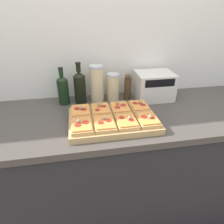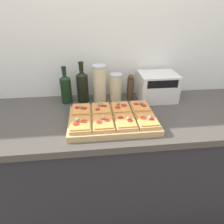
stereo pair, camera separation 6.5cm
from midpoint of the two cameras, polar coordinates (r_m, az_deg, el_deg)
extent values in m
cube|color=silver|center=(1.47, -0.91, 18.18)|extent=(6.00, 0.06, 2.50)
cube|color=#232328|center=(1.54, 0.70, -16.22)|extent=(2.60, 0.64, 0.86)
cube|color=#423D38|center=(1.26, 0.81, -1.50)|extent=(2.63, 0.67, 0.04)
cube|color=tan|center=(1.15, 1.78, -2.39)|extent=(0.50, 0.34, 0.04)
cube|color=tan|center=(1.20, -7.28, 0.24)|extent=(0.11, 0.15, 0.02)
cube|color=#D6843D|center=(1.20, -7.32, 0.83)|extent=(0.10, 0.14, 0.01)
cylinder|color=maroon|center=(1.20, -8.39, 1.29)|extent=(0.03, 0.03, 0.00)
cylinder|color=maroon|center=(1.19, -6.28, 1.01)|extent=(0.03, 0.03, 0.00)
sphere|color=#937A5B|center=(1.19, -7.19, 1.52)|extent=(0.02, 0.02, 0.02)
cube|color=tan|center=(1.20, -1.57, 0.55)|extent=(0.11, 0.15, 0.02)
cube|color=#D6843D|center=(1.20, -1.58, 1.14)|extent=(0.10, 0.14, 0.01)
cylinder|color=maroon|center=(1.17, -2.56, 0.73)|extent=(0.03, 0.03, 0.00)
cylinder|color=maroon|center=(1.21, -0.58, 1.75)|extent=(0.03, 0.03, 0.00)
sphere|color=#937A5B|center=(1.20, -1.86, 2.25)|extent=(0.03, 0.03, 0.03)
cube|color=tan|center=(1.22, 4.06, 0.84)|extent=(0.11, 0.15, 0.02)
cube|color=#D6843D|center=(1.21, 4.08, 1.43)|extent=(0.10, 0.14, 0.01)
cylinder|color=maroon|center=(1.19, 3.26, 1.31)|extent=(0.03, 0.03, 0.00)
cylinder|color=maroon|center=(1.22, 4.97, 1.89)|extent=(0.03, 0.03, 0.00)
sphere|color=#937A5B|center=(1.23, 3.36, 2.50)|extent=(0.02, 0.02, 0.02)
cube|color=tan|center=(1.25, 9.51, 1.12)|extent=(0.11, 0.15, 0.02)
cube|color=#D6843D|center=(1.24, 9.56, 1.70)|extent=(0.10, 0.14, 0.01)
cylinder|color=maroon|center=(1.25, 8.39, 2.31)|extent=(0.03, 0.03, 0.00)
cylinder|color=maroon|center=(1.23, 10.67, 1.79)|extent=(0.03, 0.03, 0.00)
sphere|color=#937A5B|center=(1.24, 9.87, 2.60)|extent=(0.02, 0.02, 0.02)
cube|color=tan|center=(1.06, -7.27, -3.86)|extent=(0.11, 0.15, 0.02)
cube|color=#D6843D|center=(1.05, -7.32, -3.21)|extent=(0.10, 0.14, 0.01)
cylinder|color=maroon|center=(1.04, -8.48, -3.39)|extent=(0.03, 0.03, 0.00)
cylinder|color=maroon|center=(1.06, -6.22, -2.68)|extent=(0.03, 0.03, 0.00)
sphere|color=#937A5B|center=(1.06, -8.14, -2.24)|extent=(0.02, 0.02, 0.02)
cube|color=tan|center=(1.07, -0.80, -3.50)|extent=(0.11, 0.15, 0.02)
cube|color=#D6843D|center=(1.06, -0.80, -2.85)|extent=(0.10, 0.14, 0.01)
cylinder|color=maroon|center=(1.04, -1.94, -2.92)|extent=(0.03, 0.03, 0.00)
cylinder|color=maroon|center=(1.06, 0.34, -2.37)|extent=(0.03, 0.03, 0.00)
sphere|color=#937A5B|center=(1.07, -0.79, -1.62)|extent=(0.02, 0.02, 0.02)
cube|color=tan|center=(1.08, 5.55, -3.10)|extent=(0.11, 0.15, 0.02)
cube|color=#D6843D|center=(1.07, 5.59, -2.46)|extent=(0.10, 0.14, 0.01)
cylinder|color=maroon|center=(1.09, 4.22, -1.64)|extent=(0.03, 0.03, 0.00)
cylinder|color=maroon|center=(1.07, 6.90, -2.43)|extent=(0.03, 0.03, 0.00)
sphere|color=#937A5B|center=(1.07, 6.41, -1.85)|extent=(0.02, 0.02, 0.02)
cube|color=tan|center=(1.11, 11.64, -2.68)|extent=(0.11, 0.15, 0.02)
cube|color=#D6843D|center=(1.10, 11.71, -2.06)|extent=(0.10, 0.14, 0.01)
cylinder|color=maroon|center=(1.10, 10.61, -1.70)|extent=(0.03, 0.03, 0.00)
cylinder|color=maroon|center=(1.10, 12.82, -1.80)|extent=(0.03, 0.03, 0.00)
sphere|color=#937A5B|center=(1.09, 12.36, -1.66)|extent=(0.02, 0.02, 0.02)
cylinder|color=black|center=(1.40, -11.67, 5.96)|extent=(0.07, 0.07, 0.17)
cone|color=black|center=(1.37, -12.07, 9.78)|extent=(0.07, 0.07, 0.03)
cylinder|color=black|center=(1.36, -12.22, 11.20)|extent=(0.03, 0.03, 0.05)
cylinder|color=black|center=(1.35, -12.35, 12.33)|extent=(0.03, 0.03, 0.01)
cylinder|color=black|center=(1.39, -7.05, 6.59)|extent=(0.08, 0.08, 0.19)
cone|color=black|center=(1.36, -7.33, 10.90)|extent=(0.08, 0.08, 0.03)
cylinder|color=black|center=(1.35, -7.43, 12.50)|extent=(0.03, 0.03, 0.05)
cylinder|color=black|center=(1.34, -7.52, 13.77)|extent=(0.03, 0.03, 0.01)
cylinder|color=beige|center=(1.39, -2.26, 7.72)|extent=(0.09, 0.09, 0.24)
cylinder|color=#B2B2B7|center=(1.35, -2.37, 12.80)|extent=(0.09, 0.09, 0.02)
cylinder|color=beige|center=(1.41, 2.40, 6.71)|extent=(0.08, 0.08, 0.17)
cylinder|color=#B2B2B7|center=(1.38, 2.48, 10.43)|extent=(0.09, 0.09, 0.02)
cylinder|color=#47331E|center=(1.43, 6.55, 6.48)|extent=(0.05, 0.05, 0.16)
sphere|color=#47331E|center=(1.40, 6.75, 9.84)|extent=(0.04, 0.04, 0.04)
cube|color=beige|center=(1.47, 13.98, 7.03)|extent=(0.26, 0.21, 0.19)
cube|color=black|center=(1.36, 15.65, 7.65)|extent=(0.21, 0.01, 0.05)
cube|color=black|center=(1.52, 19.11, 7.40)|extent=(0.02, 0.02, 0.02)
camera|label=1|loc=(0.03, -88.40, 0.87)|focal=32.00mm
camera|label=2|loc=(0.03, 91.60, -0.87)|focal=32.00mm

